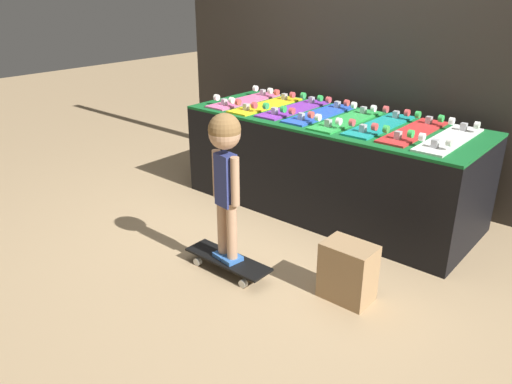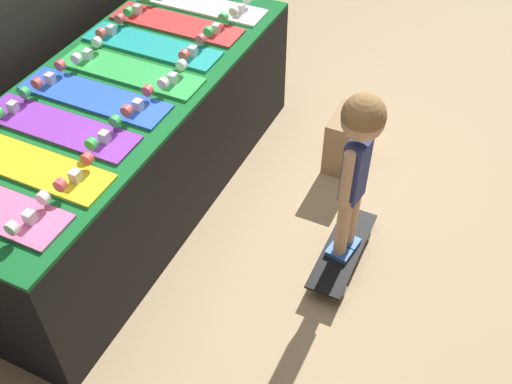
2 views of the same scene
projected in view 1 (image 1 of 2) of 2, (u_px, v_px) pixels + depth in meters
ground_plane at (281, 234)px, 3.65m from camera, size 16.00×16.00×0.00m
back_wall at (379, 44)px, 4.07m from camera, size 4.19×0.10×2.47m
display_rack at (329, 164)px, 3.94m from camera, size 2.29×0.88×0.75m
skateboard_pink_on_rack at (244, 100)px, 4.33m from camera, size 0.20×0.77×0.09m
skateboard_yellow_on_rack at (266, 104)px, 4.16m from camera, size 0.20×0.77×0.09m
skateboard_purple_on_rack at (294, 108)px, 4.04m from camera, size 0.20×0.77×0.09m
skateboard_blue_on_rack at (320, 113)px, 3.89m from camera, size 0.20×0.77×0.09m
skateboard_green_on_rack at (346, 119)px, 3.71m from camera, size 0.20×0.77×0.09m
skateboard_teal_on_rack at (380, 124)px, 3.58m from camera, size 0.20×0.77×0.09m
skateboard_red_on_rack at (414, 130)px, 3.43m from camera, size 0.20×0.77×0.09m
skateboard_white_on_rack at (450, 138)px, 3.26m from camera, size 0.20×0.77×0.09m
skateboard_on_floor at (228, 261)px, 3.17m from camera, size 0.60×0.18×0.09m
child at (225, 161)px, 2.90m from camera, size 0.22×0.19×0.94m
storage_box at (348, 272)px, 2.86m from camera, size 0.29×0.20×0.35m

